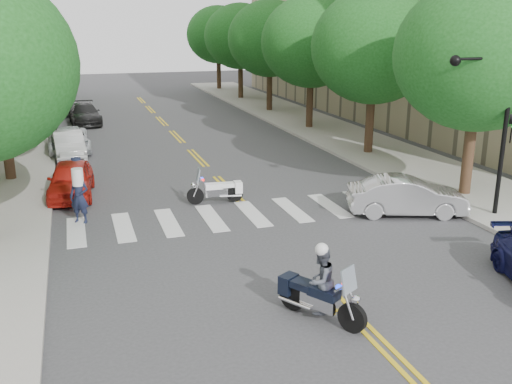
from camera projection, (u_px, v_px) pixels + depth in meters
name	position (u px, v px, depth m)	size (l,w,h in m)	color
ground	(327.00, 290.00, 14.95)	(140.00, 140.00, 0.00)	#38383A
sidewalk_left	(10.00, 145.00, 32.21)	(5.00, 60.00, 0.15)	#9E9991
sidewalk_right	(319.00, 127.00, 37.79)	(5.00, 60.00, 0.15)	#9E9991
tree_l_2	(12.00, 45.00, 30.85)	(6.40, 6.40, 8.45)	#382316
tree_l_3	(22.00, 41.00, 38.15)	(6.40, 6.40, 8.45)	#382316
tree_l_4	(29.00, 38.00, 45.45)	(6.40, 6.40, 8.45)	#382316
tree_l_5	(34.00, 36.00, 52.75)	(6.40, 6.40, 8.45)	#382316
tree_r_0	(479.00, 55.00, 21.43)	(6.40, 6.40, 8.45)	#382316
tree_r_1	(374.00, 47.00, 28.73)	(6.40, 6.40, 8.45)	#382316
tree_r_2	(311.00, 42.00, 36.02)	(6.40, 6.40, 8.45)	#382316
tree_r_3	(270.00, 39.00, 43.32)	(6.40, 6.40, 8.45)	#382316
tree_r_4	(240.00, 36.00, 50.62)	(6.40, 6.40, 8.45)	#382316
tree_r_5	(218.00, 35.00, 57.92)	(6.40, 6.40, 8.45)	#382316
traffic_signal_pole	(495.00, 115.00, 19.35)	(2.82, 0.42, 6.00)	black
motorcycle_police	(318.00, 285.00, 13.26)	(1.48, 2.13, 1.92)	black
motorcycle_parked	(220.00, 190.00, 22.07)	(2.20, 0.58, 1.42)	black
officer_standing	(79.00, 197.00, 19.71)	(0.68, 0.45, 1.87)	#161B32
convertible	(407.00, 196.00, 20.62)	(1.47, 4.23, 1.39)	#BBBABD
parked_car_a	(71.00, 179.00, 22.78)	(1.67, 4.15, 1.41)	red
parked_car_b	(69.00, 145.00, 29.33)	(1.43, 4.11, 1.36)	silver
parked_car_c	(69.00, 140.00, 30.71)	(2.15, 4.66, 1.29)	#BABDC2
parked_car_d	(85.00, 114.00, 39.23)	(1.97, 4.84, 1.40)	black
parked_car_e	(68.00, 105.00, 43.48)	(1.57, 3.91, 1.33)	gray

